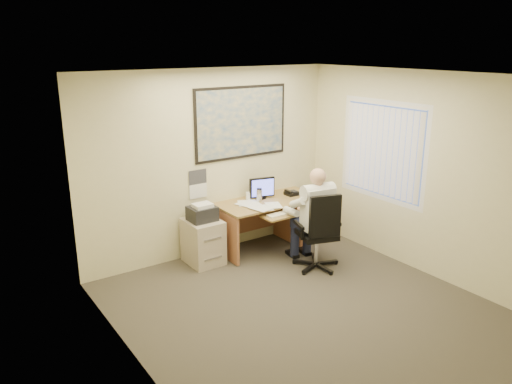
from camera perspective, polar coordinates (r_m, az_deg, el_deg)
room_shell at (r=5.48m, az=6.61°, el=-1.25°), size 4.00×4.50×2.70m
desk at (r=7.82m, az=3.36°, el=-2.66°), size 1.60×0.97×1.07m
world_map at (r=7.39m, az=-1.66°, el=7.94°), size 1.56×0.03×1.06m
wall_calendar at (r=7.20m, az=-6.65°, el=0.91°), size 0.28×0.01×0.42m
window_blinds at (r=7.33m, az=14.22°, el=4.58°), size 0.06×1.40×1.30m
filing_cabinet at (r=7.12m, az=-6.08°, el=-5.20°), size 0.46×0.55×0.89m
office_chair at (r=6.99m, az=7.30°, el=-6.15°), size 0.84×0.84×1.12m
person at (r=6.90m, az=6.87°, el=-3.04°), size 0.71×0.92×1.42m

